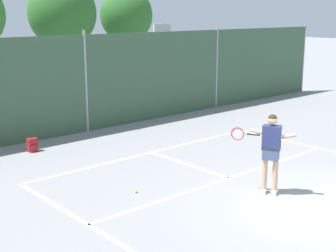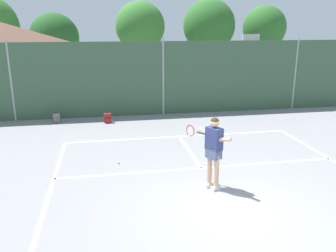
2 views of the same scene
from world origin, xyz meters
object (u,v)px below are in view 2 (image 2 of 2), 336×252
object	(u,v)px
tennis_player	(213,147)
backpack_red	(107,118)
backpack_grey	(57,118)
basketball_hoop	(250,59)
tennis_ball	(118,163)

from	to	relation	value
tennis_player	backpack_red	world-z (taller)	tennis_player
backpack_grey	basketball_hoop	bearing A→B (deg)	13.59
tennis_player	backpack_grey	size ratio (longest dim) A/B	4.01
basketball_hoop	tennis_ball	xyz separation A→B (m)	(-7.16, -7.42, -2.28)
tennis_player	tennis_ball	size ratio (longest dim) A/B	28.10
tennis_ball	backpack_red	distance (m)	4.71
backpack_red	backpack_grey	bearing A→B (deg)	168.86
basketball_hoop	tennis_player	distance (m)	10.72
tennis_ball	backpack_grey	bearing A→B (deg)	114.72
backpack_grey	tennis_player	bearing A→B (deg)	-57.16
tennis_ball	backpack_grey	size ratio (longest dim) A/B	0.14
backpack_grey	backpack_red	size ratio (longest dim) A/B	1.00
basketball_hoop	backpack_red	world-z (taller)	basketball_hoop
tennis_player	tennis_ball	distance (m)	3.23
basketball_hoop	backpack_grey	distance (m)	10.02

